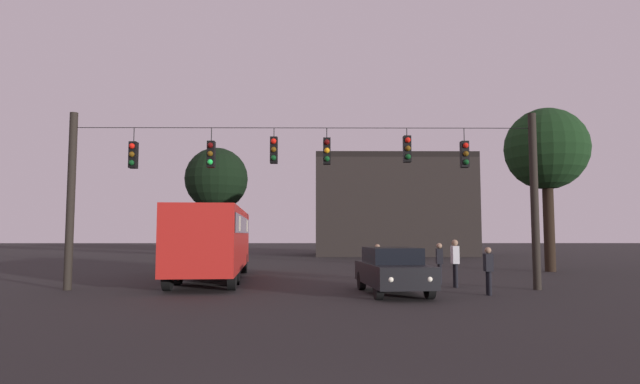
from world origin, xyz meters
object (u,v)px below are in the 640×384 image
object	(u,v)px
tree_left_silhouette	(217,179)
pedestrian_near_bus	(488,268)
pedestrian_crossing_left	(455,260)
car_near_right	(392,270)
pedestrian_crossing_center	(377,262)
tree_behind_building	(546,150)
pedestrian_crossing_right	(439,261)
city_bus	(214,236)

from	to	relation	value
tree_left_silhouette	pedestrian_near_bus	bearing A→B (deg)	-63.10
pedestrian_crossing_left	car_near_right	bearing A→B (deg)	-141.80
pedestrian_crossing_center	tree_behind_building	world-z (taller)	tree_behind_building
car_near_right	pedestrian_crossing_center	xyz separation A→B (m)	(-0.10, 3.37, 0.08)
pedestrian_crossing_right	city_bus	bearing A→B (deg)	167.61
pedestrian_crossing_center	pedestrian_crossing_right	xyz separation A→B (m)	(2.42, -0.14, 0.03)
tree_left_silhouette	tree_behind_building	bearing A→B (deg)	-39.93
pedestrian_crossing_left	pedestrian_crossing_right	size ratio (longest dim) A/B	1.09
pedestrian_crossing_left	pedestrian_near_bus	world-z (taller)	pedestrian_crossing_left
city_bus	pedestrian_crossing_left	distance (m)	10.12
car_near_right	pedestrian_crossing_left	xyz separation A→B (m)	(2.63, 2.07, 0.21)
pedestrian_crossing_center	pedestrian_near_bus	distance (m)	4.90
pedestrian_crossing_right	pedestrian_near_bus	distance (m)	3.68
car_near_right	pedestrian_crossing_right	distance (m)	3.98
pedestrian_near_bus	tree_left_silhouette	xyz separation A→B (m)	(-14.23, 28.04, 5.84)
tree_left_silhouette	tree_behind_building	world-z (taller)	tree_left_silhouette
city_bus	car_near_right	distance (m)	8.78
pedestrian_near_bus	city_bus	bearing A→B (deg)	150.53
pedestrian_near_bus	pedestrian_crossing_left	bearing A→B (deg)	99.87
pedestrian_crossing_left	tree_left_silhouette	xyz separation A→B (m)	(-13.80, 25.60, 5.69)
pedestrian_crossing_left	tree_left_silhouette	size ratio (longest dim) A/B	0.19
car_near_right	pedestrian_near_bus	xyz separation A→B (m)	(3.05, -0.38, 0.07)
tree_behind_building	pedestrian_crossing_center	bearing A→B (deg)	-145.57
tree_left_silhouette	pedestrian_crossing_left	bearing A→B (deg)	-61.67
pedestrian_crossing_right	pedestrian_crossing_left	bearing A→B (deg)	-75.26
car_near_right	tree_left_silhouette	bearing A→B (deg)	112.00
city_bus	pedestrian_crossing_center	distance (m)	7.16
city_bus	pedestrian_crossing_right	distance (m)	9.53
pedestrian_crossing_center	tree_behind_building	size ratio (longest dim) A/B	0.18
pedestrian_crossing_center	pedestrian_near_bus	size ratio (longest dim) A/B	1.02
pedestrian_crossing_right	tree_behind_building	bearing A→B (deg)	42.83
pedestrian_near_bus	pedestrian_crossing_right	bearing A→B (deg)	101.46
city_bus	pedestrian_crossing_right	xyz separation A→B (m)	(9.26, -2.03, -0.96)
pedestrian_crossing_center	tree_left_silhouette	distance (m)	27.32
pedestrian_crossing_center	tree_behind_building	distance (m)	13.19
pedestrian_near_bus	tree_behind_building	distance (m)	13.66
pedestrian_crossing_center	tree_left_silhouette	size ratio (longest dim) A/B	0.17
pedestrian_crossing_left	pedestrian_crossing_right	xyz separation A→B (m)	(-0.31, 1.17, -0.10)
pedestrian_crossing_left	pedestrian_crossing_center	xyz separation A→B (m)	(-2.73, 1.30, -0.12)
city_bus	car_near_right	xyz separation A→B (m)	(6.94, -5.27, -1.07)
pedestrian_near_bus	tree_behind_building	bearing A→B (deg)	57.43
pedestrian_crossing_right	pedestrian_near_bus	world-z (taller)	pedestrian_crossing_right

